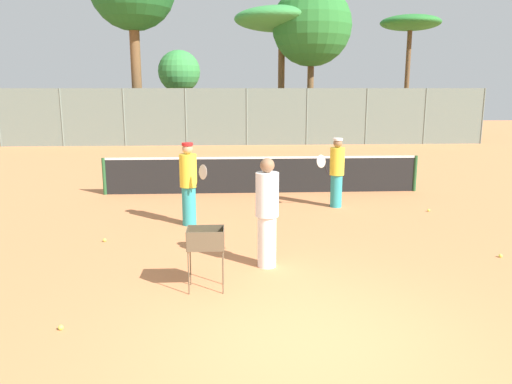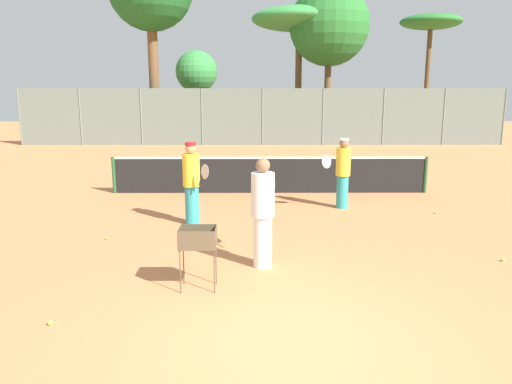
{
  "view_description": "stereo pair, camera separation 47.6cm",
  "coord_description": "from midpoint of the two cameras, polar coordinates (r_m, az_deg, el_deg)",
  "views": [
    {
      "loc": [
        -0.96,
        -5.52,
        3.05
      ],
      "look_at": [
        -0.43,
        4.19,
        1.0
      ],
      "focal_mm": 35.0,
      "sensor_mm": 36.0,
      "label": 1
    },
    {
      "loc": [
        -0.49,
        -5.54,
        3.05
      ],
      "look_at": [
        -0.43,
        4.19,
        1.0
      ],
      "focal_mm": 35.0,
      "sensor_mm": 36.0,
      "label": 2
    }
  ],
  "objects": [
    {
      "name": "ground_plane",
      "position": [
        6.36,
        6.56,
        -16.86
      ],
      "size": [
        80.0,
        80.0,
        0.0
      ],
      "primitive_type": "plane",
      "color": "#D37F4C"
    },
    {
      "name": "tennis_net",
      "position": [
        14.57,
        2.54,
        2.05
      ],
      "size": [
        9.22,
        0.1,
        1.07
      ],
      "color": "#26592D",
      "rests_on": "ground_plane"
    },
    {
      "name": "back_fence",
      "position": [
        26.73,
        1.25,
        8.57
      ],
      "size": [
        25.79,
        0.08,
        2.99
      ],
      "color": "slate",
      "rests_on": "ground_plane"
    },
    {
      "name": "tree_0",
      "position": [
        30.69,
        5.44,
        18.94
      ],
      "size": [
        5.56,
        5.56,
        7.61
      ],
      "color": "brown",
      "rests_on": "ground_plane"
    },
    {
      "name": "tree_2",
      "position": [
        30.21,
        8.84,
        18.25
      ],
      "size": [
        4.57,
        4.57,
        8.77
      ],
      "color": "brown",
      "rests_on": "ground_plane"
    },
    {
      "name": "tree_3",
      "position": [
        30.22,
        -6.36,
        13.33
      ],
      "size": [
        2.44,
        2.44,
        5.16
      ],
      "color": "brown",
      "rests_on": "ground_plane"
    },
    {
      "name": "tree_4",
      "position": [
        33.97,
        19.74,
        17.59
      ],
      "size": [
        3.72,
        3.72,
        7.42
      ],
      "color": "brown",
      "rests_on": "ground_plane"
    },
    {
      "name": "player_white_outfit",
      "position": [
        11.21,
        -6.16,
        1.1
      ],
      "size": [
        0.68,
        0.79,
        1.86
      ],
      "rotation": [
        0.0,
        0.0,
        5.39
      ],
      "color": "teal",
      "rests_on": "ground_plane"
    },
    {
      "name": "player_red_cap",
      "position": [
        8.48,
        2.4,
        -2.29
      ],
      "size": [
        0.46,
        0.92,
        1.9
      ],
      "rotation": [
        0.0,
        0.0,
        1.24
      ],
      "color": "white",
      "rests_on": "ground_plane"
    },
    {
      "name": "player_yellow_shirt",
      "position": [
        12.91,
        10.92,
        2.22
      ],
      "size": [
        0.83,
        0.59,
        1.79
      ],
      "rotation": [
        0.0,
        0.0,
        3.69
      ],
      "color": "teal",
      "rests_on": "ground_plane"
    },
    {
      "name": "ball_cart",
      "position": [
        7.63,
        -4.92,
        -5.79
      ],
      "size": [
        0.56,
        0.41,
        0.97
      ],
      "color": "brown",
      "rests_on": "ground_plane"
    },
    {
      "name": "tennis_ball_0",
      "position": [
        7.16,
        -20.66,
        -13.84
      ],
      "size": [
        0.07,
        0.07,
        0.07
      ],
      "primitive_type": "sphere",
      "color": "#D1E54C",
      "rests_on": "ground_plane"
    },
    {
      "name": "tennis_ball_1",
      "position": [
        10.6,
        -15.47,
        -5.09
      ],
      "size": [
        0.07,
        0.07,
        0.07
      ],
      "primitive_type": "sphere",
      "color": "#D1E54C",
      "rests_on": "ground_plane"
    },
    {
      "name": "tennis_ball_2",
      "position": [
        13.12,
        20.88,
        -2.19
      ],
      "size": [
        0.07,
        0.07,
        0.07
      ],
      "primitive_type": "sphere",
      "color": "#D1E54C",
      "rests_on": "ground_plane"
    },
    {
      "name": "tennis_ball_3",
      "position": [
        10.11,
        27.63,
        -6.88
      ],
      "size": [
        0.07,
        0.07,
        0.07
      ],
      "primitive_type": "sphere",
      "color": "#D1E54C",
      "rests_on": "ground_plane"
    },
    {
      "name": "parked_car",
      "position": [
        31.7,
        -10.39,
        7.4
      ],
      "size": [
        4.2,
        1.7,
        1.6
      ],
      "color": "#232328",
      "rests_on": "ground_plane"
    }
  ]
}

